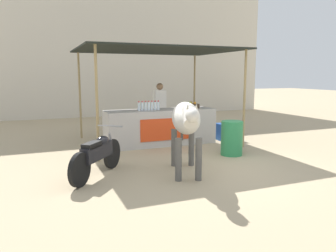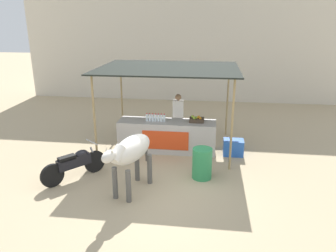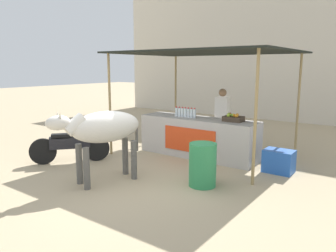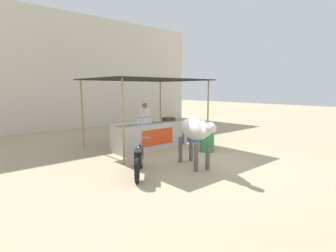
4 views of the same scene
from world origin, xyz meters
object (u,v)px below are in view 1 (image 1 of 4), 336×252
object	(u,v)px
cooler_box	(227,131)
cow	(186,121)
stall_counter	(161,127)
water_barrel	(232,138)
motorcycle_parked	(98,154)
vendor_behind_counter	(160,110)
fruit_crate	(190,105)

from	to	relation	value
cooler_box	cow	xyz separation A→B (m)	(-2.54, -2.58, 0.79)
stall_counter	water_barrel	distance (m)	2.09
water_barrel	cow	bearing A→B (deg)	-150.33
cow	motorcycle_parked	xyz separation A→B (m)	(-1.60, 0.46, -0.60)
vendor_behind_counter	stall_counter	bearing A→B (deg)	-109.47
water_barrel	stall_counter	bearing A→B (deg)	123.40
cooler_box	cow	world-z (taller)	cow
cooler_box	water_barrel	size ratio (longest dim) A/B	0.74
stall_counter	motorcycle_parked	size ratio (longest dim) A/B	2.08
stall_counter	motorcycle_parked	world-z (taller)	stall_counter
water_barrel	motorcycle_parked	world-z (taller)	motorcycle_parked
vendor_behind_counter	cooler_box	xyz separation A→B (m)	(1.78, -0.85, -0.61)
fruit_crate	stall_counter	bearing A→B (deg)	-176.63
cooler_box	cow	size ratio (longest dim) A/B	0.33
vendor_behind_counter	cooler_box	bearing A→B (deg)	-25.52
fruit_crate	motorcycle_parked	distance (m)	3.80
cow	motorcycle_parked	distance (m)	1.77
vendor_behind_counter	motorcycle_parked	world-z (taller)	vendor_behind_counter
vendor_behind_counter	water_barrel	size ratio (longest dim) A/B	2.03
stall_counter	water_barrel	world-z (taller)	stall_counter
stall_counter	cow	distance (m)	2.78
vendor_behind_counter	water_barrel	xyz separation A→B (m)	(0.88, -2.49, -0.44)
stall_counter	fruit_crate	size ratio (longest dim) A/B	6.82
fruit_crate	water_barrel	xyz separation A→B (m)	(0.25, -1.79, -0.63)
water_barrel	motorcycle_parked	xyz separation A→B (m)	(-3.24, -0.47, 0.02)
vendor_behind_counter	cow	xyz separation A→B (m)	(-0.76, -3.43, 0.18)
fruit_crate	water_barrel	distance (m)	1.92
vendor_behind_counter	motorcycle_parked	size ratio (longest dim) A/B	1.14
vendor_behind_counter	motorcycle_parked	distance (m)	3.81
vendor_behind_counter	water_barrel	world-z (taller)	vendor_behind_counter
cooler_box	water_barrel	xyz separation A→B (m)	(-0.90, -1.64, 0.17)
stall_counter	vendor_behind_counter	world-z (taller)	vendor_behind_counter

